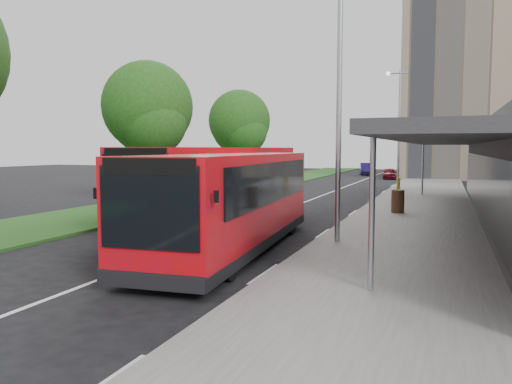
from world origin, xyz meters
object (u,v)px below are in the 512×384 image
bus_main (232,202)px  car_near (389,173)px  lamp_post_far (398,122)px  car_far (367,169)px  bollard (398,188)px  lamp_post_near (336,89)px  tree_far (240,125)px  litter_bin (398,201)px  bus_second (219,186)px  tree_mid (148,113)px

bus_main → car_near: size_ratio=3.18×
lamp_post_far → car_near: 15.67m
car_far → car_near: bearing=-77.6°
bollard → lamp_post_near: bearing=-92.3°
tree_far → car_far: 24.05m
lamp_post_near → bollard: lamp_post_near is taller
bus_main → litter_bin: 10.19m
bus_second → litter_bin: bus_second is taller
car_near → lamp_post_near: bearing=-94.0°
bollard → car_near: (-2.61, 20.24, -0.16)m
bollard → litter_bin: bearing=-85.2°
tree_mid → bus_second: bearing=-37.2°
car_near → car_far: bearing=107.2°
tree_far → car_near: bearing=60.2°
bus_second → litter_bin: size_ratio=10.67×
car_far → bus_second: bearing=-101.8°
tree_mid → lamp_post_near: size_ratio=0.92×
litter_bin → car_far: bearing=100.6°
tree_mid → bus_main: (8.52, -8.86, -3.32)m
lamp_post_far → lamp_post_near: bearing=-90.0°
car_near → bus_main: bearing=-98.2°
tree_mid → lamp_post_near: bearing=-32.4°
bus_main → bollard: size_ratio=9.11×
lamp_post_near → car_far: 42.55m
tree_mid → bus_main: bearing=-46.1°
litter_bin → bus_second: bearing=-139.8°
tree_far → lamp_post_far: lamp_post_far is taller
tree_mid → litter_bin: size_ratio=7.38×
lamp_post_far → car_far: bearing=103.4°
tree_far → bus_second: bearing=-69.8°
lamp_post_far → car_near: bearing=97.7°
lamp_post_far → car_far: lamp_post_far is taller
tree_far → bus_main: (8.52, -20.86, -3.23)m
bus_second → litter_bin: bearing=41.9°
lamp_post_near → car_far: (-5.25, 42.03, -4.05)m
bus_main → tree_mid: bearing=129.2°
tree_far → lamp_post_near: bearing=-59.7°
lamp_post_far → car_far: size_ratio=1.97×
bollard → car_near: bearing=97.4°
bus_main → bollard: bearing=74.4°
tree_mid → litter_bin: 12.99m
lamp_post_far → litter_bin: lamp_post_far is taller
car_far → lamp_post_near: bearing=-95.0°
lamp_post_near → bollard: (0.59, 14.72, -4.02)m
bus_main → bus_second: 4.83m
tree_far → bollard: 13.10m
bus_main → car_near: bearing=84.4°
tree_far → car_near: 18.79m
tree_far → bus_second: size_ratio=0.68×
tree_far → lamp_post_near: 22.06m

